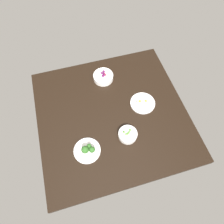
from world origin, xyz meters
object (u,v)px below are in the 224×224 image
object	(u,v)px
plate_eggs	(143,103)
plate_broccoli	(87,150)
bowl_peas	(128,135)
bowl_berries	(103,77)

from	to	relation	value
plate_eggs	plate_broccoli	distance (cm)	56.27
plate_broccoli	bowl_peas	world-z (taller)	plate_broccoli
bowl_berries	plate_broccoli	world-z (taller)	plate_broccoli
bowl_peas	plate_broccoli	bearing A→B (deg)	5.82
bowl_berries	plate_broccoli	bearing A→B (deg)	65.25
bowl_berries	bowl_peas	size ratio (longest dim) A/B	1.23
bowl_berries	plate_eggs	distance (cm)	39.89
plate_broccoli	plate_eggs	bearing A→B (deg)	-152.77
bowl_berries	plate_eggs	size ratio (longest dim) A/B	0.86
bowl_peas	bowl_berries	bearing A→B (deg)	-86.50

